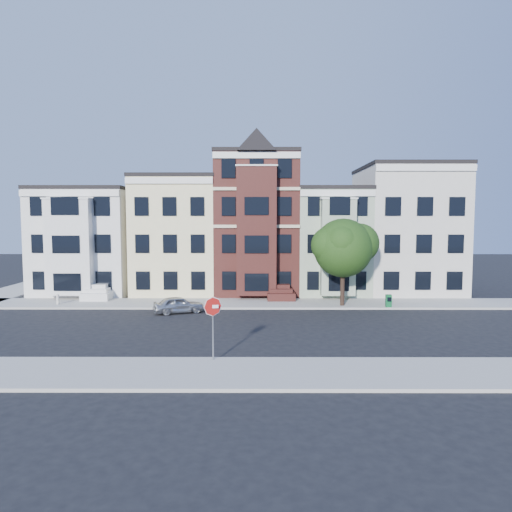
{
  "coord_description": "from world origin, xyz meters",
  "views": [
    {
      "loc": [
        0.08,
        -26.76,
        6.53
      ],
      "look_at": [
        -0.02,
        2.46,
        4.2
      ],
      "focal_mm": 32.0,
      "sensor_mm": 36.0,
      "label": 1
    }
  ],
  "objects_px": {
    "street_tree": "(343,252)",
    "parked_car": "(179,305)",
    "fire_hydrant": "(58,300)",
    "newspaper_box": "(389,301)",
    "stop_sign": "(213,324)"
  },
  "relations": [
    {
      "from": "street_tree",
      "to": "parked_car",
      "type": "relative_size",
      "value": 2.28
    },
    {
      "from": "street_tree",
      "to": "stop_sign",
      "type": "distance_m",
      "value": 15.86
    },
    {
      "from": "parked_car",
      "to": "newspaper_box",
      "type": "relative_size",
      "value": 3.87
    },
    {
      "from": "street_tree",
      "to": "newspaper_box",
      "type": "relative_size",
      "value": 8.84
    },
    {
      "from": "fire_hydrant",
      "to": "stop_sign",
      "type": "relative_size",
      "value": 0.19
    },
    {
      "from": "newspaper_box",
      "to": "stop_sign",
      "type": "relative_size",
      "value": 0.28
    },
    {
      "from": "parked_car",
      "to": "newspaper_box",
      "type": "distance_m",
      "value": 15.22
    },
    {
      "from": "street_tree",
      "to": "fire_hydrant",
      "type": "height_order",
      "value": "street_tree"
    },
    {
      "from": "newspaper_box",
      "to": "stop_sign",
      "type": "distance_m",
      "value": 17.26
    },
    {
      "from": "street_tree",
      "to": "fire_hydrant",
      "type": "xyz_separation_m",
      "value": [
        -21.45,
        0.39,
        -3.69
      ]
    },
    {
      "from": "street_tree",
      "to": "stop_sign",
      "type": "relative_size",
      "value": 2.44
    },
    {
      "from": "parked_car",
      "to": "fire_hydrant",
      "type": "height_order",
      "value": "parked_car"
    },
    {
      "from": "parked_car",
      "to": "fire_hydrant",
      "type": "xyz_separation_m",
      "value": [
        -9.6,
        2.53,
        -0.14
      ]
    },
    {
      "from": "newspaper_box",
      "to": "fire_hydrant",
      "type": "height_order",
      "value": "newspaper_box"
    },
    {
      "from": "fire_hydrant",
      "to": "stop_sign",
      "type": "height_order",
      "value": "stop_sign"
    }
  ]
}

